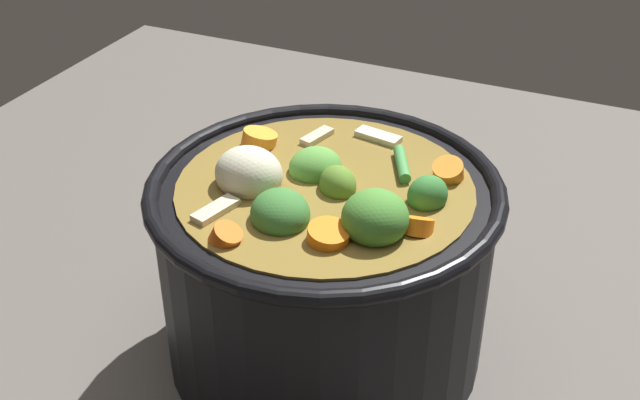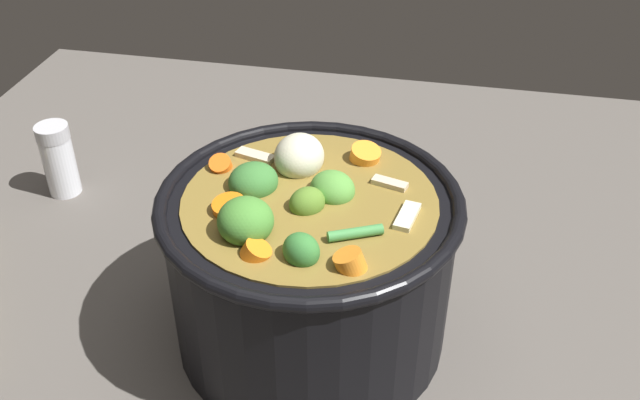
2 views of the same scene
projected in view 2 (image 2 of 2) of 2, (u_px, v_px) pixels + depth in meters
The scene contains 3 objects.
ground_plane at pixel (311, 330), 0.69m from camera, with size 1.10×1.10×0.00m, color #514C47.
cooking_pot at pixel (310, 264), 0.64m from camera, with size 0.26×0.26×0.18m.
salt_shaker at pixel (59, 159), 0.85m from camera, with size 0.04×0.04×0.09m.
Camera 2 is at (-0.11, 0.48, 0.50)m, focal length 40.84 mm.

